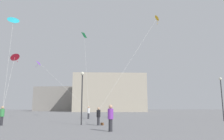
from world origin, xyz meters
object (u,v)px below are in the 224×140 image
object	(u,v)px
person_in_green	(1,115)
person_in_white	(87,112)
person_in_black	(97,115)
building_left_hall	(68,99)
handbag_beside_flyer	(101,124)
kite_cyan_diamond	(12,20)
kite_violet_diamond	(38,63)
person_in_purple	(109,117)
building_centre_hall	(109,93)
person_in_grey	(109,112)
lamppost_west	(81,89)
lamppost_east	(220,92)
kite_emerald_delta	(83,36)
kite_crimson_diamond	(14,57)
kite_amber_diamond	(155,20)

from	to	relation	value
person_in_green	person_in_white	bearing A→B (deg)	-15.87
person_in_black	building_left_hall	world-z (taller)	building_left_hall
handbag_beside_flyer	person_in_white	bearing A→B (deg)	103.07
kite_cyan_diamond	building_left_hall	world-z (taller)	kite_cyan_diamond
person_in_white	kite_cyan_diamond	world-z (taller)	kite_cyan_diamond
person_in_green	kite_violet_diamond	distance (m)	15.45
person_in_purple	building_centre_hall	xyz separation A→B (m)	(-0.80, 63.12, 5.79)
person_in_purple	person_in_grey	size ratio (longest dim) A/B	1.14
kite_violet_diamond	lamppost_west	xyz separation A→B (m)	(8.82, -12.71, -5.21)
kite_cyan_diamond	lamppost_east	world-z (taller)	kite_cyan_diamond
person_in_green	kite_cyan_diamond	xyz separation A→B (m)	(-1.33, 3.35, 10.84)
person_in_black	person_in_green	size ratio (longest dim) A/B	0.94
kite_emerald_delta	building_left_hall	world-z (taller)	kite_emerald_delta
person_in_grey	kite_violet_diamond	xyz separation A→B (m)	(-11.42, -2.50, 7.76)
kite_violet_diamond	kite_crimson_diamond	bearing A→B (deg)	-104.09
kite_crimson_diamond	kite_emerald_delta	world-z (taller)	kite_emerald_delta
person_in_purple	handbag_beside_flyer	size ratio (longest dim) A/B	5.79
building_centre_hall	handbag_beside_flyer	world-z (taller)	building_centre_hall
person_in_grey	lamppost_west	world-z (taller)	lamppost_west
kite_amber_diamond	kite_emerald_delta	world-z (taller)	kite_emerald_delta
person_in_green	kite_violet_diamond	bearing A→B (deg)	22.96
kite_crimson_diamond	building_left_hall	size ratio (longest dim) A/B	0.32
person_in_purple	kite_amber_diamond	bearing A→B (deg)	179.86
person_in_green	kite_crimson_diamond	world-z (taller)	kite_crimson_diamond
kite_amber_diamond	lamppost_east	bearing A→B (deg)	4.85
person_in_white	building_left_hall	xyz separation A→B (m)	(-15.53, 63.15, 4.03)
handbag_beside_flyer	kite_cyan_diamond	bearing A→B (deg)	164.01
kite_amber_diamond	lamppost_east	xyz separation A→B (m)	(7.91, 0.67, -9.12)
person_in_grey	building_centre_hall	size ratio (longest dim) A/B	0.06
kite_violet_diamond	building_left_hall	world-z (taller)	building_left_hall
person_in_white	lamppost_east	xyz separation A→B (m)	(16.92, -4.76, 2.57)
person_in_green	kite_crimson_diamond	bearing A→B (deg)	37.05
person_in_white	person_in_green	world-z (taller)	person_in_white
person_in_purple	lamppost_east	distance (m)	17.69
person_in_purple	kite_cyan_diamond	world-z (taller)	kite_cyan_diamond
kite_violet_diamond	kite_emerald_delta	xyz separation A→B (m)	(7.01, 1.42, 5.07)
building_left_hall	lamppost_east	distance (m)	75.28
person_in_purple	handbag_beside_flyer	world-z (taller)	person_in_purple
kite_violet_diamond	kite_crimson_diamond	world-z (taller)	kite_violet_diamond
building_centre_hall	lamppost_east	world-z (taller)	building_centre_hall
kite_cyan_diamond	kite_violet_diamond	xyz separation A→B (m)	(-0.14, 9.98, -3.17)
person_in_black	person_in_grey	bearing A→B (deg)	-2.40
person_in_grey	person_in_white	bearing A→B (deg)	13.99
handbag_beside_flyer	lamppost_east	bearing A→B (deg)	21.78
kite_cyan_diamond	kite_violet_diamond	size ratio (longest dim) A/B	1.25
building_left_hall	person_in_green	bearing A→B (deg)	-83.35
person_in_white	kite_crimson_diamond	distance (m)	12.63
kite_crimson_diamond	building_left_hall	world-z (taller)	building_left_hall
kite_violet_diamond	person_in_purple	bearing A→B (deg)	-57.41
lamppost_east	lamppost_west	world-z (taller)	lamppost_east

